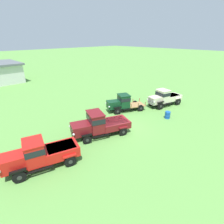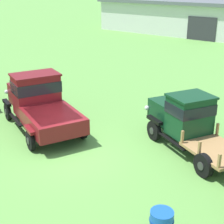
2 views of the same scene
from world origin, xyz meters
name	(u,v)px [view 2 (image 2 of 2)]	position (x,y,z in m)	size (l,w,h in m)	color
ground_plane	(71,151)	(0.00, 0.00, 0.00)	(240.00, 240.00, 0.00)	#5B9342
farm_shed	(193,17)	(-10.72, 30.44, 1.92)	(21.97, 9.03, 3.80)	silver
vintage_truck_second_in_line	(39,102)	(-2.71, 0.83, 1.10)	(5.75, 3.70, 2.29)	black
vintage_truck_midrow_center	(186,119)	(2.99, 3.16, 1.08)	(4.96, 3.43, 2.08)	black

